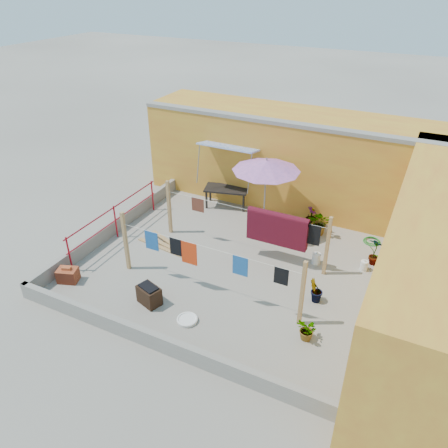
{
  "coord_description": "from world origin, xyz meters",
  "views": [
    {
      "loc": [
        4.36,
        -9.19,
        7.33
      ],
      "look_at": [
        -0.34,
        0.3,
        1.12
      ],
      "focal_mm": 35.0,
      "sensor_mm": 36.0,
      "label": 1
    }
  ],
  "objects": [
    {
      "name": "outdoor_table",
      "position": [
        -1.68,
        3.2,
        0.64
      ],
      "size": [
        1.65,
        1.12,
        0.7
      ],
      "color": "black",
      "rests_on": "ground"
    },
    {
      "name": "water_jug_a",
      "position": [
        2.17,
        1.19,
        0.17
      ],
      "size": [
        0.24,
        0.24,
        0.37
      ],
      "color": "white",
      "rests_on": "ground"
    },
    {
      "name": "plant_back_a",
      "position": [
        1.79,
        2.8,
        0.4
      ],
      "size": [
        0.81,
        0.73,
        0.8
      ],
      "primitive_type": "imported",
      "rotation": [
        0.0,
        0.0,
        0.15
      ],
      "color": "#1B601D",
      "rests_on": "ground"
    },
    {
      "name": "plant_right_a",
      "position": [
        3.65,
        1.87,
        0.44
      ],
      "size": [
        0.54,
        0.44,
        0.88
      ],
      "primitive_type": "imported",
      "rotation": [
        0.0,
        0.0,
        2.82
      ],
      "color": "#1B601D",
      "rests_on": "ground"
    },
    {
      "name": "wall_right",
      "position": [
        5.2,
        0.0,
        1.6
      ],
      "size": [
        2.4,
        9.0,
        3.2
      ],
      "primitive_type": "cube",
      "color": "gold",
      "rests_on": "ground"
    },
    {
      "name": "wall_back",
      "position": [
        0.5,
        4.69,
        1.61
      ],
      "size": [
        11.0,
        3.27,
        3.21
      ],
      "color": "gold",
      "rests_on": "ground"
    },
    {
      "name": "green_hose",
      "position": [
        3.41,
        3.06,
        0.04
      ],
      "size": [
        0.53,
        0.53,
        0.08
      ],
      "color": "#1A7922",
      "rests_on": "ground"
    },
    {
      "name": "plant_back_b",
      "position": [
        1.41,
        3.2,
        0.33
      ],
      "size": [
        0.43,
        0.43,
        0.66
      ],
      "primitive_type": "imported",
      "rotation": [
        0.0,
        0.0,
        1.73
      ],
      "color": "#1B601D",
      "rests_on": "ground"
    },
    {
      "name": "ground",
      "position": [
        0.0,
        0.0,
        0.0
      ],
      "size": [
        80.0,
        80.0,
        0.0
      ],
      "primitive_type": "plane",
      "color": "#9E998E",
      "rests_on": "ground"
    },
    {
      "name": "brazier",
      "position": [
        -1.12,
        -2.37,
        0.26
      ],
      "size": [
        0.68,
        0.56,
        0.53
      ],
      "color": "black",
      "rests_on": "ground"
    },
    {
      "name": "red_railing",
      "position": [
        -3.85,
        -0.2,
        0.72
      ],
      "size": [
        0.05,
        4.2,
        1.1
      ],
      "color": "#A4101E",
      "rests_on": "ground"
    },
    {
      "name": "patio_umbrella",
      "position": [
        0.11,
        2.23,
        2.24
      ],
      "size": [
        2.16,
        2.16,
        2.49
      ],
      "color": "gray",
      "rests_on": "ground"
    },
    {
      "name": "plant_right_b",
      "position": [
        2.61,
        -0.46,
        0.34
      ],
      "size": [
        0.46,
        0.48,
        0.69
      ],
      "primitive_type": "imported",
      "rotation": [
        0.0,
        0.0,
        4.16
      ],
      "color": "#1B601D",
      "rests_on": "ground"
    },
    {
      "name": "parapet_front",
      "position": [
        0.0,
        -3.58,
        0.22
      ],
      "size": [
        8.3,
        0.16,
        0.44
      ],
      "primitive_type": "cube",
      "color": "gray",
      "rests_on": "ground"
    },
    {
      "name": "plant_right_c",
      "position": [
        2.82,
        -1.83,
        0.27
      ],
      "size": [
        0.65,
        0.64,
        0.54
      ],
      "primitive_type": "imported",
      "rotation": [
        0.0,
        0.0,
        5.55
      ],
      "color": "#1B601D",
      "rests_on": "ground"
    },
    {
      "name": "water_jug_b",
      "position": [
        3.46,
        1.47,
        0.15
      ],
      "size": [
        0.21,
        0.21,
        0.34
      ],
      "color": "white",
      "rests_on": "ground"
    },
    {
      "name": "lumber_pile",
      "position": [
        -2.13,
        -0.02,
        0.06
      ],
      "size": [
        2.01,
        0.83,
        0.12
      ],
      "color": "tan",
      "rests_on": "ground"
    },
    {
      "name": "brick_stack",
      "position": [
        -3.61,
        -2.6,
        0.2
      ],
      "size": [
        0.62,
        0.53,
        0.46
      ],
      "color": "#AA4127",
      "rests_on": "ground"
    },
    {
      "name": "parapet_left",
      "position": [
        -4.08,
        0.0,
        0.22
      ],
      "size": [
        0.16,
        7.3,
        0.44
      ],
      "primitive_type": "cube",
      "color": "gray",
      "rests_on": "ground"
    },
    {
      "name": "clothesline_rig",
      "position": [
        0.86,
        0.55,
        1.04
      ],
      "size": [
        5.09,
        2.35,
        1.8
      ],
      "color": "tan",
      "rests_on": "ground"
    },
    {
      "name": "white_basin",
      "position": [
        0.07,
        -2.53,
        0.05
      ],
      "size": [
        0.51,
        0.51,
        0.09
      ],
      "color": "white",
      "rests_on": "ground"
    }
  ]
}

